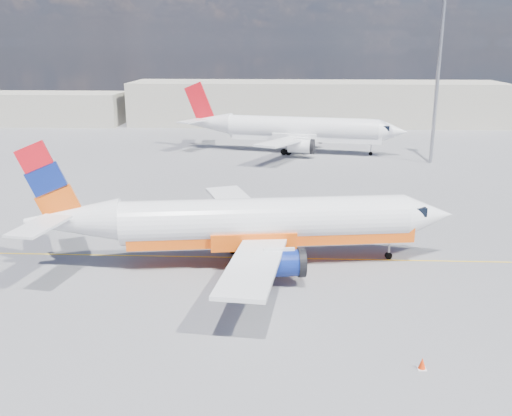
{
  "coord_description": "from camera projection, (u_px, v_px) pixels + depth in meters",
  "views": [
    {
      "loc": [
        -1.04,
        -35.97,
        15.15
      ],
      "look_at": [
        -2.97,
        4.03,
        3.5
      ],
      "focal_mm": 40.0,
      "sensor_mm": 36.0,
      "label": 1
    }
  ],
  "objects": [
    {
      "name": "ground",
      "position": [
        297.0,
        275.0,
        38.68
      ],
      "size": [
        240.0,
        240.0,
        0.0
      ],
      "primitive_type": "plane",
      "color": "#5A5A5F",
      "rests_on": "ground"
    },
    {
      "name": "taxi_line",
      "position": [
        296.0,
        258.0,
        41.56
      ],
      "size": [
        70.0,
        0.15,
        0.01
      ],
      "primitive_type": "cube",
      "color": "yellow",
      "rests_on": "ground"
    },
    {
      "name": "terminal_main",
      "position": [
        315.0,
        103.0,
        109.27
      ],
      "size": [
        70.0,
        14.0,
        8.0
      ],
      "primitive_type": "cube",
      "color": "#AFA997",
      "rests_on": "ground"
    },
    {
      "name": "terminal_annex",
      "position": [
        54.0,
        109.0,
        108.98
      ],
      "size": [
        26.0,
        10.0,
        6.0
      ],
      "primitive_type": "cube",
      "color": "#AFA997",
      "rests_on": "ground"
    },
    {
      "name": "main_jet",
      "position": [
        252.0,
        223.0,
        39.75
      ],
      "size": [
        30.27,
        23.66,
        9.15
      ],
      "rotation": [
        0.0,
        0.0,
        0.14
      ],
      "color": "white",
      "rests_on": "ground"
    },
    {
      "name": "second_jet",
      "position": [
        296.0,
        130.0,
        80.93
      ],
      "size": [
        32.22,
        24.92,
        9.72
      ],
      "rotation": [
        0.0,
        0.0,
        -0.19
      ],
      "color": "white",
      "rests_on": "ground"
    },
    {
      "name": "traffic_cone",
      "position": [
        422.0,
        364.0,
        27.42
      ],
      "size": [
        0.43,
        0.43,
        0.6
      ],
      "color": "white",
      "rests_on": "ground"
    },
    {
      "name": "floodlight_mast",
      "position": [
        439.0,
        59.0,
        70.93
      ],
      "size": [
        1.61,
        1.61,
        21.99
      ],
      "color": "#9898A0",
      "rests_on": "ground"
    }
  ]
}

